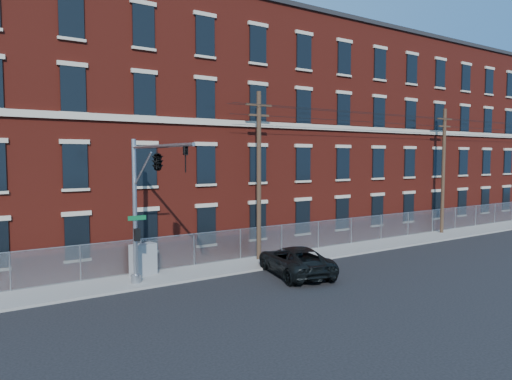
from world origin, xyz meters
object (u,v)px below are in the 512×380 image
object	(u,v)px
traffic_signal_mast	(152,177)
pickup_truck	(295,260)
utility_pole_near	(259,173)
utility_cabinet	(143,259)

from	to	relation	value
traffic_signal_mast	pickup_truck	xyz separation A→B (m)	(7.72, -0.42, -4.62)
pickup_truck	utility_pole_near	bearing A→B (deg)	-80.49
utility_cabinet	traffic_signal_mast	bearing A→B (deg)	-115.50
utility_pole_near	utility_cabinet	xyz separation A→B (m)	(-7.17, 0.15, -4.40)
traffic_signal_mast	utility_cabinet	world-z (taller)	traffic_signal_mast
pickup_truck	traffic_signal_mast	bearing A→B (deg)	10.62
traffic_signal_mast	utility_cabinet	xyz separation A→B (m)	(0.83, 3.57, -4.45)
utility_cabinet	pickup_truck	bearing A→B (deg)	-42.45
traffic_signal_mast	utility_pole_near	bearing A→B (deg)	23.14
traffic_signal_mast	pickup_truck	size ratio (longest dim) A/B	1.27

